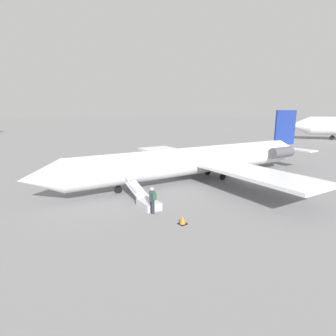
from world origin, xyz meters
TOP-DOWN VIEW (x-y plane):
  - ground_plane at (0.00, 0.00)m, footprint 600.00×600.00m
  - airplane_main at (-0.91, 0.12)m, footprint 29.93×22.87m
  - boarding_stairs at (7.59, 2.82)m, footprint 1.52×4.11m
  - passenger at (8.03, 4.21)m, footprint 0.37×0.56m
  - traffic_cone_near_stairs at (7.61, 6.64)m, footprint 0.46×0.46m

SIDE VIEW (x-z plane):
  - ground_plane at x=0.00m, z-range 0.00..0.00m
  - traffic_cone_near_stairs at x=7.61m, z-range -0.02..0.49m
  - boarding_stairs at x=7.59m, z-range -0.46..1.20m
  - passenger at x=8.03m, z-range 0.13..1.87m
  - airplane_main at x=-0.91m, z-range -1.33..5.27m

